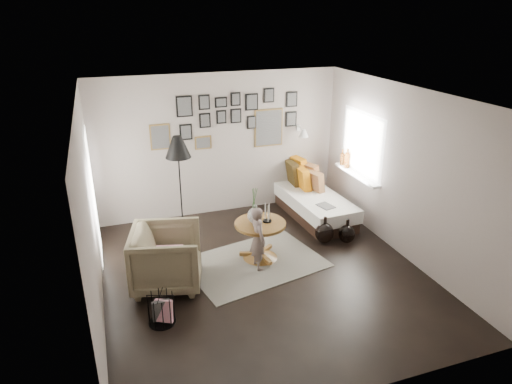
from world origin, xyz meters
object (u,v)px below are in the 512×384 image
object	(u,v)px
armchair	(167,258)
demijohn_large	(324,233)
vase	(255,213)
demijohn_small	(347,234)
floor_lamp	(178,151)
magazine_basket	(161,309)
daybed	(312,200)
pedestal_table	(260,242)
child	(258,238)

from	to	relation	value
armchair	demijohn_large	bearing A→B (deg)	-68.06
vase	demijohn_small	bearing A→B (deg)	-0.33
floor_lamp	magazine_basket	world-z (taller)	floor_lamp
daybed	demijohn_large	world-z (taller)	daybed
demijohn_large	demijohn_small	size ratio (longest dim) A/B	1.10
vase	floor_lamp	xyz separation A→B (m)	(-0.91, 1.11, 0.73)
pedestal_table	floor_lamp	world-z (taller)	floor_lamp
pedestal_table	daybed	world-z (taller)	daybed
magazine_basket	demijohn_small	distance (m)	3.38
pedestal_table	demijohn_large	bearing A→B (deg)	6.37
floor_lamp	magazine_basket	bearing A→B (deg)	-107.15
demijohn_small	daybed	bearing A→B (deg)	93.31
pedestal_table	child	world-z (taller)	child
magazine_basket	demijohn_large	world-z (taller)	demijohn_large
demijohn_large	child	size ratio (longest dim) A/B	0.47
armchair	floor_lamp	distance (m)	1.83
daybed	armchair	distance (m)	3.26
armchair	vase	bearing A→B (deg)	-65.06
pedestal_table	floor_lamp	size ratio (longest dim) A/B	0.44
armchair	demijohn_large	size ratio (longest dim) A/B	2.03
armchair	child	world-z (taller)	child
armchair	demijohn_small	bearing A→B (deg)	-71.31
floor_lamp	demijohn_large	xyz separation A→B (m)	(2.16, -1.00, -1.33)
daybed	armchair	xyz separation A→B (m)	(-2.91, -1.47, 0.13)
vase	daybed	size ratio (longest dim) A/B	0.27
vase	demijohn_large	xyz separation A→B (m)	(1.25, 0.11, -0.60)
daybed	demijohn_large	size ratio (longest dim) A/B	4.41
daybed	demijohn_small	size ratio (longest dim) A/B	4.84
demijohn_small	child	size ratio (longest dim) A/B	0.43
magazine_basket	daybed	bearing A→B (deg)	36.24
pedestal_table	vase	world-z (taller)	vase
magazine_basket	demijohn_large	distance (m)	3.09
armchair	magazine_basket	xyz separation A→B (m)	(-0.21, -0.82, -0.23)
demijohn_large	vase	bearing A→B (deg)	-174.94
daybed	magazine_basket	world-z (taller)	daybed
demijohn_large	child	world-z (taller)	child
pedestal_table	daybed	size ratio (longest dim) A/B	0.38
pedestal_table	child	size ratio (longest dim) A/B	0.79
magazine_basket	demijohn_large	xyz separation A→B (m)	(2.84, 1.21, -0.02)
daybed	floor_lamp	bearing A→B (deg)	178.60
demijohn_small	child	world-z (taller)	child
demijohn_large	child	xyz separation A→B (m)	(-1.30, -0.39, 0.31)
child	magazine_basket	bearing A→B (deg)	116.16
pedestal_table	vase	bearing A→B (deg)	165.96
vase	daybed	world-z (taller)	vase
armchair	floor_lamp	size ratio (longest dim) A/B	0.54
demijohn_large	demijohn_small	xyz separation A→B (m)	(0.35, -0.12, -0.02)
pedestal_table	vase	size ratio (longest dim) A/B	1.40
vase	magazine_basket	size ratio (longest dim) A/B	1.38
vase	magazine_basket	world-z (taller)	vase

